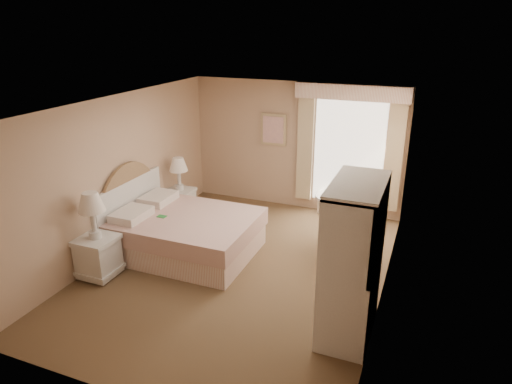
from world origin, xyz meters
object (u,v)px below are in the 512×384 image
at_px(bed, 180,231).
at_px(round_table, 336,210).
at_px(nightstand_far, 180,195).
at_px(nightstand_near, 97,246).
at_px(armoire, 352,272).
at_px(cafe_chair, 336,220).

relative_size(bed, round_table, 2.74).
bearing_deg(round_table, bed, -147.27).
bearing_deg(bed, round_table, 32.73).
bearing_deg(round_table, nightstand_far, -176.01).
xyz_separation_m(bed, nightstand_far, (-0.72, 1.23, 0.08)).
xyz_separation_m(nightstand_near, armoire, (3.65, 0.12, 0.30)).
bearing_deg(round_table, armoire, -73.91).
height_order(bed, nightstand_near, bed).
height_order(nightstand_far, armoire, armoire).
bearing_deg(nightstand_far, round_table, 3.99).
distance_m(nightstand_near, cafe_chair, 3.66).
bearing_deg(armoire, bed, 161.18).
bearing_deg(nightstand_near, bed, 57.06).
relative_size(nightstand_near, nightstand_far, 1.11).
height_order(nightstand_far, round_table, nightstand_far).
distance_m(nightstand_near, nightstand_far, 2.34).
relative_size(nightstand_near, cafe_chair, 1.29).
xyz_separation_m(nightstand_near, cafe_chair, (3.06, 2.01, 0.09)).
height_order(bed, nightstand_far, bed).
bearing_deg(round_table, cafe_chair, -78.58).
height_order(nightstand_near, cafe_chair, nightstand_near).
distance_m(bed, nightstand_far, 1.43).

